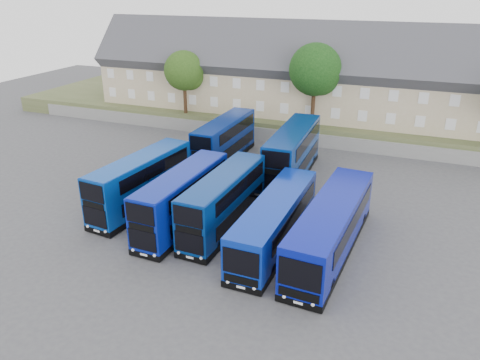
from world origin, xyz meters
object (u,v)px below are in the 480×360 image
at_px(coach_east_a, 275,223).
at_px(tree_west, 185,72).
at_px(dd_front_mid, 183,200).
at_px(dd_front_left, 141,183).
at_px(tree_mid, 317,72).

distance_m(coach_east_a, tree_west, 30.43).
height_order(dd_front_mid, tree_west, tree_west).
bearing_deg(coach_east_a, tree_west, 130.21).
distance_m(dd_front_left, tree_mid, 24.52).
bearing_deg(dd_front_left, coach_east_a, -2.03).
height_order(dd_front_left, tree_mid, tree_mid).
bearing_deg(dd_front_mid, dd_front_left, 163.29).
distance_m(tree_west, tree_mid, 16.04).
xyz_separation_m(dd_front_left, dd_front_mid, (4.60, -1.55, -0.02)).
bearing_deg(tree_mid, coach_east_a, -82.88).
xyz_separation_m(coach_east_a, tree_west, (-18.96, 23.19, 5.38)).
distance_m(dd_front_left, coach_east_a, 11.97).
relative_size(dd_front_mid, tree_west, 1.41).
distance_m(dd_front_mid, coach_east_a, 7.27).
bearing_deg(tree_west, dd_front_mid, -63.15).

